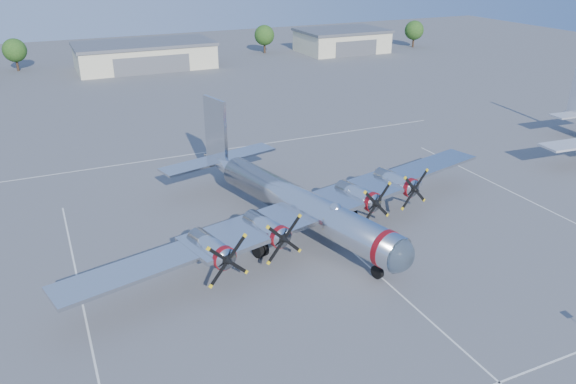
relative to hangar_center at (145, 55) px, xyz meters
name	(u,v)px	position (x,y,z in m)	size (l,w,h in m)	color
ground	(327,229)	(0.00, -81.96, -2.71)	(260.00, 260.00, 0.00)	#505052
parking_lines	(336,237)	(0.00, -83.71, -2.71)	(60.00, 50.08, 0.01)	silver
hangar_center	(145,55)	(0.00, 0.00, 0.00)	(28.60, 14.60, 5.40)	beige
hangar_east	(342,40)	(48.00, 0.00, 0.00)	(20.60, 14.60, 5.40)	beige
tree_west	(15,50)	(-25.00, 8.04, 1.51)	(4.80, 4.80, 6.64)	#382619
tree_east	(264,35)	(30.00, 6.04, 1.51)	(4.80, 4.80, 6.64)	#382619
tree_far_east	(414,30)	(68.00, -1.96, 1.51)	(4.80, 4.80, 6.64)	#382619
main_bomber_b29	(294,230)	(-2.89, -80.87, -2.71)	(44.55, 30.47, 9.85)	silver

